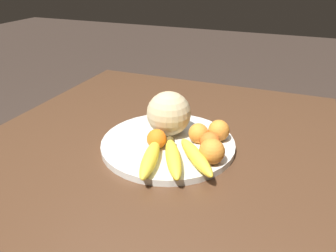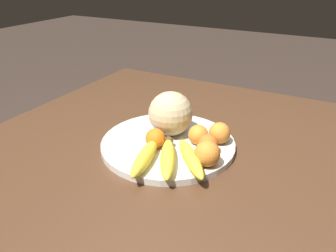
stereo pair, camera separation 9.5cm
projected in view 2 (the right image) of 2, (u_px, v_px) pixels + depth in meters
The scene contains 10 objects.
kitchen_table at pixel (151, 173), 1.03m from camera, with size 1.28×1.07×0.75m.
fruit_bowl at pixel (168, 143), 0.98m from camera, with size 0.40×0.40×0.02m.
melon at pixel (171, 114), 0.99m from camera, with size 0.14×0.14×0.14m.
banana_bunch at pixel (167, 158), 0.86m from camera, with size 0.23×0.22×0.04m.
orange_front_left at pixel (198, 135), 0.95m from camera, with size 0.06×0.06×0.06m.
orange_front_right at pixel (208, 144), 0.90m from camera, with size 0.06×0.06×0.06m.
orange_mid_center at pixel (207, 154), 0.85m from camera, with size 0.07×0.07×0.07m.
orange_back_left at pixel (220, 133), 0.95m from camera, with size 0.06×0.06×0.06m.
orange_back_right at pixel (155, 138), 0.93m from camera, with size 0.06×0.06×0.06m.
produce_tag at pixel (201, 148), 0.94m from camera, with size 0.09×0.08×0.00m.
Camera 2 is at (0.73, 0.45, 1.25)m, focal length 35.00 mm.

